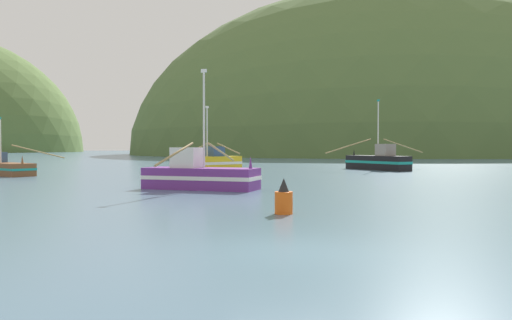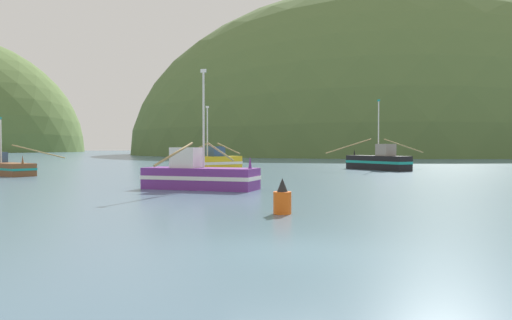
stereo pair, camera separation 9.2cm
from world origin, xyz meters
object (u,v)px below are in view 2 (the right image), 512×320
fishing_boat_brown (0,167)px  channel_buoy (282,200)px  fishing_boat_purple (199,175)px  fishing_boat_yellow (213,162)px  fishing_boat_black (378,161)px

fishing_boat_brown → channel_buoy: bearing=-7.3°
fishing_boat_purple → fishing_boat_brown: bearing=161.3°
fishing_boat_yellow → fishing_boat_black: bearing=148.7°
fishing_boat_purple → channel_buoy: 11.42m
fishing_boat_black → fishing_boat_brown: (-36.09, -4.17, -0.26)m
fishing_boat_purple → fishing_boat_yellow: bearing=111.5°
fishing_boat_brown → fishing_boat_yellow: 18.96m
fishing_boat_black → channel_buoy: size_ratio=9.68×
fishing_boat_black → fishing_boat_brown: fishing_boat_black is taller
channel_buoy → fishing_boat_brown: bearing=125.4°
fishing_boat_purple → fishing_boat_yellow: fishing_boat_purple is taller
channel_buoy → fishing_boat_purple: bearing=104.6°
fishing_boat_yellow → channel_buoy: bearing=57.6°
fishing_boat_black → channel_buoy: fishing_boat_black is taller
fishing_boat_purple → fishing_boat_black: (19.03, 21.15, 0.12)m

